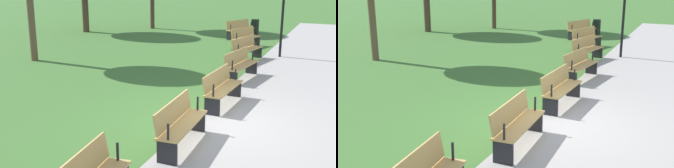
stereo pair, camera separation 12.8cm
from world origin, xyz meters
TOP-DOWN VIEW (x-y plane):
  - ground_plane at (0.00, 0.00)m, footprint 120.00×120.00m
  - path_paving at (0.00, 2.11)m, footprint 39.63×4.94m
  - bench_0 at (-12.15, -2.42)m, footprint 1.86×1.12m
  - bench_1 at (-9.55, -1.50)m, footprint 1.87×0.99m
  - bench_2 at (-6.87, -0.80)m, footprint 1.87×0.85m
  - bench_3 at (-4.14, -0.33)m, footprint 1.86×0.70m
  - bench_4 at (-1.38, -0.10)m, footprint 1.83×0.55m
  - bench_5 at (1.38, -0.10)m, footprint 1.83×0.55m
  - trash_bin at (-13.81, -2.01)m, footprint 0.41×0.41m

SIDE VIEW (x-z plane):
  - ground_plane at x=0.00m, z-range 0.00..0.00m
  - path_paving at x=0.00m, z-range 0.00..0.01m
  - trash_bin at x=-13.81m, z-range 0.00..0.78m
  - bench_0 at x=-12.15m, z-range 0.03..0.92m
  - bench_1 at x=-9.55m, z-range 0.03..0.92m
  - bench_2 at x=-6.87m, z-range 0.03..0.92m
  - bench_3 at x=-4.14m, z-range 0.03..0.92m
  - bench_4 at x=-1.38m, z-range 0.03..0.92m
  - bench_5 at x=1.38m, z-range 0.03..0.92m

